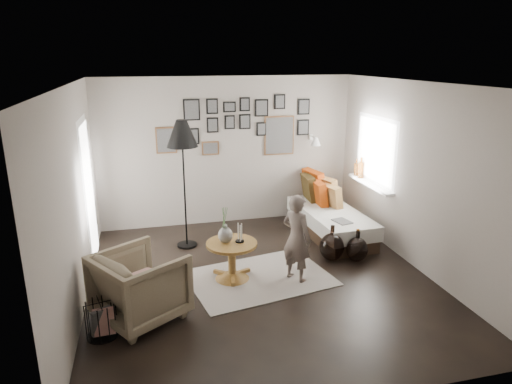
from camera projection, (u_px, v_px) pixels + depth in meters
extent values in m
plane|color=black|center=(261.00, 280.00, 6.19)|extent=(4.80, 4.80, 0.00)
plane|color=gray|center=(227.00, 152.00, 8.05)|extent=(4.50, 0.00, 4.50)
plane|color=gray|center=(339.00, 270.00, 3.59)|extent=(4.50, 0.00, 4.50)
plane|color=gray|center=(75.00, 201.00, 5.30)|extent=(0.00, 4.80, 4.80)
plane|color=gray|center=(418.00, 177.00, 6.34)|extent=(0.00, 4.80, 4.80)
plane|color=white|center=(262.00, 84.00, 5.45)|extent=(4.80, 4.80, 0.00)
plane|color=white|center=(89.00, 193.00, 6.49)|extent=(0.00, 2.14, 2.14)
plane|color=white|center=(89.00, 193.00, 6.49)|extent=(0.00, 1.88, 1.88)
plane|color=white|center=(89.00, 193.00, 6.49)|extent=(0.00, 1.93, 1.93)
plane|color=white|center=(376.00, 150.00, 7.41)|extent=(0.00, 1.30, 1.30)
plane|color=white|center=(376.00, 150.00, 7.41)|extent=(0.00, 1.14, 1.14)
cube|color=white|center=(370.00, 184.00, 7.56)|extent=(0.15, 1.32, 0.04)
cylinder|color=#8C4C14|center=(361.00, 170.00, 7.84)|extent=(0.10, 0.10, 0.28)
cylinder|color=#8C4C14|center=(356.00, 169.00, 8.01)|extent=(0.08, 0.08, 0.22)
cube|color=brown|center=(166.00, 140.00, 7.72)|extent=(0.35, 0.03, 0.45)
cube|color=black|center=(166.00, 140.00, 7.70)|extent=(0.30, 0.01, 0.40)
cube|color=black|center=(192.00, 110.00, 7.68)|extent=(0.28, 0.03, 0.36)
cube|color=black|center=(192.00, 110.00, 7.67)|extent=(0.23, 0.01, 0.31)
cube|color=black|center=(193.00, 136.00, 7.81)|extent=(0.22, 0.03, 0.28)
cube|color=black|center=(193.00, 136.00, 7.79)|extent=(0.17, 0.01, 0.23)
cube|color=black|center=(212.00, 106.00, 7.75)|extent=(0.20, 0.03, 0.26)
cube|color=black|center=(212.00, 106.00, 7.73)|extent=(0.15, 0.01, 0.21)
cube|color=black|center=(213.00, 125.00, 7.84)|extent=(0.20, 0.03, 0.26)
cube|color=black|center=(213.00, 125.00, 7.82)|extent=(0.15, 0.01, 0.21)
cube|color=black|center=(229.00, 107.00, 7.83)|extent=(0.22, 0.03, 0.18)
cube|color=black|center=(230.00, 107.00, 7.81)|extent=(0.17, 0.01, 0.13)
cube|color=black|center=(230.00, 122.00, 7.90)|extent=(0.18, 0.03, 0.24)
cube|color=black|center=(230.00, 122.00, 7.88)|extent=(0.13, 0.01, 0.19)
cube|color=black|center=(245.00, 104.00, 7.88)|extent=(0.18, 0.03, 0.24)
cube|color=black|center=(245.00, 104.00, 7.86)|extent=(0.13, 0.01, 0.19)
cube|color=black|center=(245.00, 122.00, 7.96)|extent=(0.20, 0.03, 0.26)
cube|color=black|center=(245.00, 122.00, 7.95)|extent=(0.15, 0.01, 0.21)
cube|color=black|center=(262.00, 108.00, 7.97)|extent=(0.24, 0.03, 0.30)
cube|color=black|center=(262.00, 108.00, 7.95)|extent=(0.19, 0.01, 0.25)
cube|color=black|center=(261.00, 129.00, 8.07)|extent=(0.18, 0.03, 0.24)
cube|color=black|center=(262.00, 129.00, 8.06)|extent=(0.13, 0.01, 0.19)
cube|color=brown|center=(279.00, 135.00, 8.19)|extent=(0.55, 0.03, 0.70)
cube|color=black|center=(279.00, 136.00, 8.17)|extent=(0.50, 0.01, 0.65)
cube|color=black|center=(280.00, 102.00, 8.01)|extent=(0.20, 0.03, 0.26)
cube|color=black|center=(280.00, 102.00, 8.00)|extent=(0.15, 0.01, 0.21)
cube|color=black|center=(304.00, 107.00, 8.15)|extent=(0.22, 0.03, 0.28)
cube|color=black|center=(304.00, 107.00, 8.13)|extent=(0.17, 0.01, 0.23)
cube|color=black|center=(303.00, 127.00, 8.25)|extent=(0.22, 0.03, 0.28)
cube|color=black|center=(303.00, 128.00, 8.24)|extent=(0.17, 0.01, 0.23)
cube|color=brown|center=(210.00, 148.00, 7.94)|extent=(0.30, 0.03, 0.24)
cube|color=black|center=(211.00, 148.00, 7.93)|extent=(0.25, 0.01, 0.19)
cube|color=white|center=(311.00, 137.00, 8.33)|extent=(0.06, 0.04, 0.10)
cylinder|color=white|center=(313.00, 137.00, 8.21)|extent=(0.02, 0.24, 0.02)
cone|color=white|center=(316.00, 142.00, 8.10)|extent=(0.18, 0.18, 0.14)
cube|color=silver|center=(259.00, 278.00, 6.24)|extent=(2.08, 1.63, 0.01)
cone|color=brown|center=(232.00, 276.00, 6.21)|extent=(0.51, 0.51, 0.10)
cylinder|color=brown|center=(232.00, 261.00, 6.14)|extent=(0.11, 0.11, 0.39)
cylinder|color=brown|center=(232.00, 244.00, 6.07)|extent=(0.68, 0.68, 0.04)
ellipsoid|color=black|center=(225.00, 235.00, 6.03)|extent=(0.20, 0.20, 0.21)
cylinder|color=black|center=(225.00, 226.00, 6.00)|extent=(0.06, 0.06, 0.04)
cylinder|color=black|center=(240.00, 241.00, 6.09)|extent=(0.12, 0.12, 0.02)
cube|color=black|center=(330.00, 229.00, 7.73)|extent=(0.88, 1.89, 0.21)
cube|color=beige|center=(331.00, 217.00, 7.66)|extent=(0.94, 1.96, 0.23)
cube|color=#A13309|center=(316.00, 184.00, 8.27)|extent=(0.33, 0.58, 0.54)
cube|color=#332510|center=(311.00, 188.00, 8.16)|extent=(0.24, 0.50, 0.49)
cube|color=brown|center=(328.00, 190.00, 8.08)|extent=(0.37, 0.51, 0.47)
cube|color=#A13309|center=(320.00, 193.00, 7.91)|extent=(0.22, 0.45, 0.45)
cube|color=brown|center=(332.00, 197.00, 7.79)|extent=(0.30, 0.45, 0.41)
cube|color=black|center=(342.00, 221.00, 7.11)|extent=(0.28, 0.33, 0.02)
imported|color=#6E614A|center=(140.00, 286.00, 5.19)|extent=(1.22, 1.22, 0.81)
cube|color=beige|center=(142.00, 278.00, 5.22)|extent=(0.51, 0.52, 0.17)
cylinder|color=black|center=(187.00, 245.00, 7.30)|extent=(0.31, 0.31, 0.03)
cylinder|color=black|center=(185.00, 192.00, 7.05)|extent=(0.03, 0.03, 1.79)
cone|color=black|center=(182.00, 133.00, 6.79)|extent=(0.47, 0.47, 0.40)
cube|color=black|center=(101.00, 321.00, 4.91)|extent=(0.23, 0.20, 0.31)
cube|color=beige|center=(104.00, 322.00, 4.89)|extent=(0.23, 0.10, 0.30)
ellipsoid|color=black|center=(332.00, 247.00, 6.74)|extent=(0.36, 0.36, 0.42)
cylinder|color=black|center=(333.00, 230.00, 6.66)|extent=(0.06, 0.06, 0.13)
ellipsoid|color=black|center=(357.00, 249.00, 6.72)|extent=(0.32, 0.32, 0.37)
cylinder|color=black|center=(358.00, 234.00, 6.65)|extent=(0.06, 0.06, 0.13)
imported|color=#655750|center=(297.00, 238.00, 6.04)|extent=(0.49, 0.53, 1.21)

